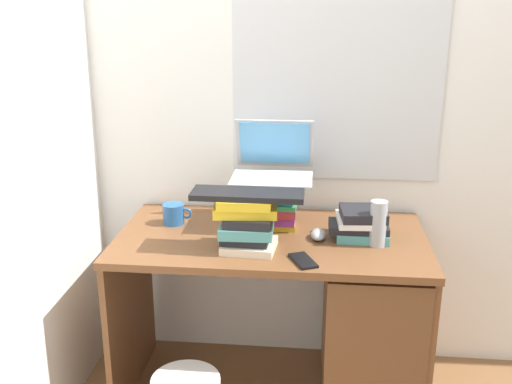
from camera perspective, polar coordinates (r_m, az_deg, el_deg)
wall_back at (r=2.65m, az=2.28°, el=10.20°), size 6.00×0.06×2.60m
wall_left at (r=2.49m, az=-18.92°, el=8.78°), size 0.05×6.00×2.60m
desk at (r=2.54m, az=8.53°, el=-11.70°), size 1.25×0.67×0.74m
book_stack_tall at (r=2.48m, az=1.60°, el=-1.07°), size 0.21×0.20×0.20m
book_stack_keyboard_riser at (r=2.26m, az=-0.89°, el=-3.02°), size 0.25×0.20×0.21m
book_stack_side at (r=2.41m, az=10.04°, el=-3.05°), size 0.24×0.20×0.13m
laptop at (r=2.50m, az=1.64°, el=2.71°), size 0.33×0.31×0.23m
keyboard at (r=2.21m, az=-0.81°, el=-0.23°), size 0.42×0.14×0.02m
computer_mouse at (r=2.40m, az=5.98°, el=-4.06°), size 0.06×0.10×0.04m
mug at (r=2.56m, az=-7.88°, el=-2.09°), size 0.13×0.09×0.09m
water_bottle at (r=2.34m, az=11.62°, el=-2.97°), size 0.07×0.07×0.18m
cell_phone at (r=2.19m, az=4.53°, el=-6.57°), size 0.12×0.15×0.01m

